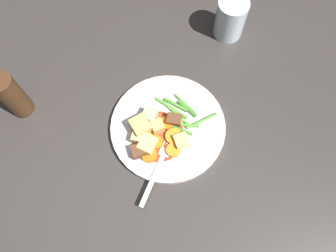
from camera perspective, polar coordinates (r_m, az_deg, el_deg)
ground_plane at (r=0.77m, az=0.00°, el=-0.43°), size 3.00×3.00×0.00m
dinner_plate at (r=0.76m, az=0.00°, el=-0.22°), size 0.25×0.25×0.02m
stew_sauce at (r=0.74m, az=-1.69°, el=-1.68°), size 0.12×0.12×0.00m
carrot_slice_0 at (r=0.75m, az=-0.52°, el=0.26°), size 0.04×0.04×0.01m
carrot_slice_1 at (r=0.73m, az=0.88°, el=-4.04°), size 0.04×0.04×0.01m
carrot_slice_2 at (r=0.74m, az=-1.98°, el=-2.71°), size 0.03×0.03×0.01m
carrot_slice_3 at (r=0.73m, az=-3.11°, el=-4.84°), size 0.04×0.04×0.01m
carrot_slice_4 at (r=0.74m, az=-3.27°, el=-2.00°), size 0.03×0.03×0.01m
carrot_slice_5 at (r=0.74m, az=0.93°, el=-1.77°), size 0.05×0.05×0.01m
potato_chunk_0 at (r=0.73m, az=-3.38°, el=-3.08°), size 0.05×0.05×0.02m
potato_chunk_1 at (r=0.74m, az=-4.55°, el=-0.09°), size 0.04×0.04×0.03m
potato_chunk_2 at (r=0.73m, az=1.97°, el=-2.67°), size 0.04×0.04×0.02m
potato_chunk_3 at (r=0.75m, az=-2.99°, el=1.75°), size 0.04×0.04×0.03m
potato_chunk_4 at (r=0.74m, az=-1.76°, el=-0.09°), size 0.03×0.03×0.03m
potato_chunk_5 at (r=0.74m, az=-4.96°, el=-1.90°), size 0.04×0.04×0.02m
meat_chunk_0 at (r=0.75m, az=1.23°, el=0.72°), size 0.04×0.04×0.02m
meat_chunk_1 at (r=0.73m, az=-4.83°, el=-4.12°), size 0.04×0.04×0.02m
meat_chunk_2 at (r=0.75m, az=-3.53°, el=0.77°), size 0.03×0.03×0.03m
green_bean_0 at (r=0.75m, az=1.05°, el=0.58°), size 0.05×0.03×0.01m
green_bean_1 at (r=0.77m, az=0.59°, el=2.99°), size 0.03×0.08×0.01m
green_bean_2 at (r=0.77m, az=1.32°, el=3.51°), size 0.03×0.06×0.01m
green_bean_3 at (r=0.75m, az=1.89°, el=-0.52°), size 0.04×0.06×0.01m
green_bean_4 at (r=0.77m, az=2.78°, el=3.76°), size 0.02×0.06×0.01m
green_bean_5 at (r=0.76m, az=5.53°, el=0.86°), size 0.08×0.02×0.01m
green_bean_6 at (r=0.76m, az=1.16°, el=2.20°), size 0.02×0.08×0.01m
green_bean_7 at (r=0.75m, az=2.31°, el=0.22°), size 0.06×0.06×0.01m
green_bean_8 at (r=0.77m, az=3.24°, el=2.87°), size 0.02×0.05×0.01m
fork at (r=0.73m, az=-1.47°, el=-6.46°), size 0.16×0.11×0.00m
water_glass at (r=0.87m, az=10.27°, el=17.11°), size 0.07×0.07×0.10m
pepper_mill at (r=0.80m, az=-24.34°, el=4.58°), size 0.05×0.05×0.13m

